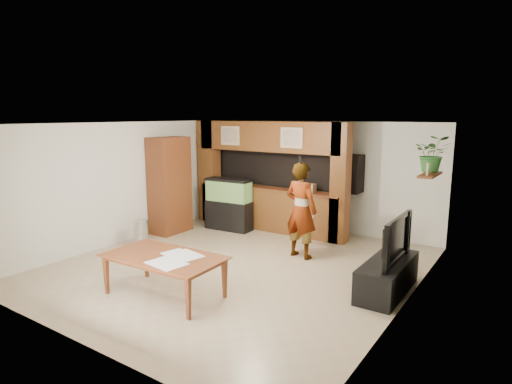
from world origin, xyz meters
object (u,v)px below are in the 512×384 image
Objects in this scene: person at (301,210)px; dining_table at (163,277)px; aquarium at (229,205)px; television at (390,239)px; pantry_cabinet at (170,185)px.

dining_table is at bearing 81.05° from person.
aquarium reaches higher than dining_table.
aquarium is 4.62m from television.
aquarium is 0.67× the size of person.
dining_table is at bearing 126.66° from television.
pantry_cabinet is 1.22× the size of dining_table.
television is 0.68× the size of dining_table.
pantry_cabinet is 1.80× the size of aquarium.
pantry_cabinet reaches higher than aquarium.
aquarium is 2.56m from person.
aquarium is at bearing 42.63° from pantry_cabinet.
pantry_cabinet is 1.48m from aquarium.
pantry_cabinet is at bearing 83.21° from television.
pantry_cabinet is at bearing -141.68° from aquarium.
dining_table is (1.53, -3.66, -0.29)m from aquarium.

